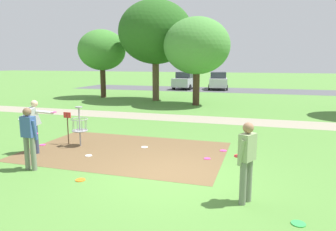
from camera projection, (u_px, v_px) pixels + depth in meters
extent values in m
plane|color=#518438|center=(170.00, 175.00, 8.06)|extent=(160.00, 160.00, 0.00)
cube|color=brown|center=(125.00, 151.00, 10.24)|extent=(6.45, 4.20, 0.01)
cylinder|color=#9E9EA3|center=(80.00, 127.00, 10.80)|extent=(0.05, 0.05, 1.35)
cylinder|color=#9E9EA3|center=(79.00, 107.00, 10.68)|extent=(0.24, 0.24, 0.04)
torus|color=#9E9EA3|center=(79.00, 119.00, 10.75)|extent=(0.58, 0.58, 0.02)
torus|color=#9E9EA3|center=(80.00, 130.00, 10.82)|extent=(0.55, 0.55, 0.03)
cylinder|color=#9E9EA3|center=(80.00, 131.00, 10.82)|extent=(0.48, 0.48, 0.02)
cylinder|color=gray|center=(86.00, 125.00, 10.71)|extent=(0.01, 0.01, 0.40)
cylinder|color=gray|center=(87.00, 124.00, 10.86)|extent=(0.01, 0.01, 0.40)
cylinder|color=gray|center=(85.00, 124.00, 10.98)|extent=(0.01, 0.01, 0.40)
cylinder|color=gray|center=(81.00, 123.00, 11.02)|extent=(0.01, 0.01, 0.40)
cylinder|color=gray|center=(77.00, 124.00, 10.97)|extent=(0.01, 0.01, 0.40)
cylinder|color=gray|center=(74.00, 124.00, 10.85)|extent=(0.01, 0.01, 0.40)
cylinder|color=gray|center=(72.00, 125.00, 10.71)|extent=(0.01, 0.01, 0.40)
cylinder|color=gray|center=(74.00, 126.00, 10.59)|extent=(0.01, 0.01, 0.40)
cylinder|color=gray|center=(78.00, 126.00, 10.55)|extent=(0.01, 0.01, 0.40)
cylinder|color=gray|center=(82.00, 126.00, 10.60)|extent=(0.01, 0.01, 0.40)
cylinder|color=#4C3823|center=(68.00, 129.00, 11.07)|extent=(0.04, 0.04, 1.10)
cube|color=red|center=(67.00, 115.00, 10.98)|extent=(0.28, 0.03, 0.20)
cylinder|color=slate|center=(243.00, 183.00, 6.36)|extent=(0.14, 0.14, 0.92)
cylinder|color=slate|center=(249.00, 180.00, 6.51)|extent=(0.14, 0.14, 0.92)
cube|color=#93A875|center=(247.00, 147.00, 6.31)|extent=(0.36, 0.42, 0.56)
sphere|color=#9E7051|center=(248.00, 128.00, 6.24)|extent=(0.22, 0.22, 0.22)
cylinder|color=#93A875|center=(241.00, 153.00, 6.20)|extent=(0.19, 0.16, 0.55)
cylinder|color=#93A875|center=(251.00, 149.00, 6.47)|extent=(0.19, 0.16, 0.55)
cylinder|color=red|center=(239.00, 156.00, 6.47)|extent=(0.22, 0.22, 0.02)
cylinder|color=slate|center=(27.00, 153.00, 8.46)|extent=(0.14, 0.14, 0.92)
cylinder|color=slate|center=(33.00, 154.00, 8.38)|extent=(0.14, 0.14, 0.92)
cube|color=#385693|center=(28.00, 127.00, 8.29)|extent=(0.37, 0.24, 0.56)
sphere|color=brown|center=(27.00, 112.00, 8.23)|extent=(0.22, 0.22, 0.22)
cylinder|color=#385693|center=(24.00, 129.00, 8.39)|extent=(0.10, 0.17, 0.55)
cylinder|color=#385693|center=(35.00, 130.00, 8.26)|extent=(0.10, 0.17, 0.55)
cylinder|color=#E53D99|center=(34.00, 134.00, 8.50)|extent=(0.22, 0.22, 0.02)
cylinder|color=#384260|center=(34.00, 138.00, 10.08)|extent=(0.14, 0.14, 0.92)
cylinder|color=#384260|center=(36.00, 139.00, 9.93)|extent=(0.14, 0.14, 0.92)
cube|color=silver|center=(33.00, 116.00, 9.88)|extent=(0.50, 0.51, 0.60)
sphere|color=beige|center=(34.00, 104.00, 9.85)|extent=(0.22, 0.22, 0.22)
cylinder|color=silver|center=(44.00, 112.00, 9.94)|extent=(0.37, 0.55, 0.21)
cylinder|color=#E53D99|center=(53.00, 112.00, 10.14)|extent=(0.22, 0.22, 0.02)
cylinder|color=silver|center=(25.00, 115.00, 9.87)|extent=(0.32, 0.46, 0.37)
cylinder|color=green|center=(298.00, 224.00, 5.64)|extent=(0.26, 0.26, 0.02)
cylinder|color=white|center=(144.00, 147.00, 10.70)|extent=(0.23, 0.23, 0.02)
cylinder|color=#E53D99|center=(43.00, 145.00, 10.99)|extent=(0.22, 0.22, 0.02)
cylinder|color=orange|center=(80.00, 180.00, 7.73)|extent=(0.24, 0.24, 0.02)
cylinder|color=#E53D99|center=(223.00, 151.00, 10.27)|extent=(0.23, 0.23, 0.02)
cylinder|color=white|center=(89.00, 156.00, 9.73)|extent=(0.22, 0.22, 0.02)
cylinder|color=#E53D99|center=(207.00, 159.00, 9.44)|extent=(0.21, 0.21, 0.02)
cylinder|color=#422D1E|center=(196.00, 88.00, 20.98)|extent=(0.46, 0.46, 2.30)
ellipsoid|color=#4C8E3D|center=(197.00, 46.00, 20.50)|extent=(4.39, 4.39, 3.73)
cylinder|color=brown|center=(156.00, 81.00, 23.45)|extent=(0.50, 0.50, 3.01)
ellipsoid|color=#285B1E|center=(155.00, 32.00, 22.84)|extent=(5.45, 5.45, 4.63)
cylinder|color=#422D1E|center=(103.00, 83.00, 25.65)|extent=(0.43, 0.43, 2.41)
ellipsoid|color=#428433|center=(102.00, 50.00, 25.20)|extent=(3.83, 3.83, 3.25)
cube|color=#4C4C51|center=(241.00, 90.00, 32.05)|extent=(36.00, 6.00, 0.01)
cube|color=#B2B7BC|center=(186.00, 82.00, 33.65)|extent=(2.14, 4.33, 0.90)
cube|color=#2D333D|center=(186.00, 75.00, 33.52)|extent=(1.76, 2.31, 0.64)
cylinder|color=black|center=(182.00, 85.00, 35.25)|extent=(0.23, 0.61, 0.60)
cylinder|color=black|center=(197.00, 86.00, 34.59)|extent=(0.23, 0.61, 0.60)
cylinder|color=black|center=(174.00, 87.00, 32.87)|extent=(0.23, 0.61, 0.60)
cylinder|color=black|center=(190.00, 87.00, 32.21)|extent=(0.23, 0.61, 0.60)
cube|color=silver|center=(218.00, 82.00, 33.16)|extent=(2.39, 4.42, 0.90)
cube|color=#2D333D|center=(218.00, 75.00, 33.03)|extent=(1.88, 2.39, 0.64)
cylinder|color=black|center=(210.00, 85.00, 34.64)|extent=(0.27, 0.62, 0.60)
cylinder|color=black|center=(226.00, 86.00, 34.37)|extent=(0.27, 0.62, 0.60)
cylinder|color=black|center=(209.00, 87.00, 32.11)|extent=(0.27, 0.62, 0.60)
cylinder|color=black|center=(227.00, 88.00, 31.84)|extent=(0.27, 0.62, 0.60)
cube|color=gray|center=(216.00, 120.00, 15.72)|extent=(40.00, 1.98, 0.00)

